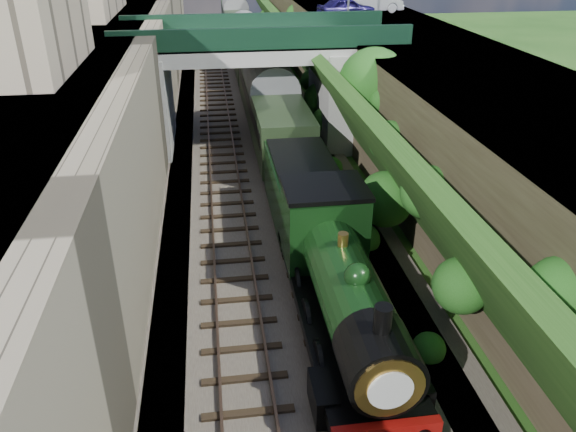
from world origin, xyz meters
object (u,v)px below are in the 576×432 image
at_px(car_blue, 346,8).
at_px(tender, 303,196).
at_px(car_silver, 373,2).
at_px(tree, 374,85).
at_px(road_bridge, 267,76).
at_px(locomotive, 342,287).

relative_size(car_blue, tender, 0.68).
distance_m(car_blue, car_silver, 3.99).
height_order(tree, car_blue, car_blue).
bearing_deg(car_blue, tender, 149.50).
distance_m(road_bridge, locomotive, 19.02).
height_order(road_bridge, locomotive, road_bridge).
distance_m(car_silver, locomotive, 30.50).
bearing_deg(tender, tree, 53.05).
relative_size(road_bridge, locomotive, 1.56).
relative_size(road_bridge, tender, 2.67).
bearing_deg(car_blue, tree, 161.43).
height_order(car_blue, locomotive, car_blue).
bearing_deg(locomotive, tree, 70.92).
bearing_deg(car_silver, car_blue, 131.95).
distance_m(road_bridge, tree, 7.26).
relative_size(tree, car_blue, 1.62).
relative_size(car_blue, locomotive, 0.40).
height_order(tree, car_silver, car_silver).
relative_size(tree, tender, 1.10).
xyz_separation_m(road_bridge, car_silver, (8.98, 9.90, 2.91)).
distance_m(road_bridge, tender, 11.79).
bearing_deg(road_bridge, locomotive, -89.22).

